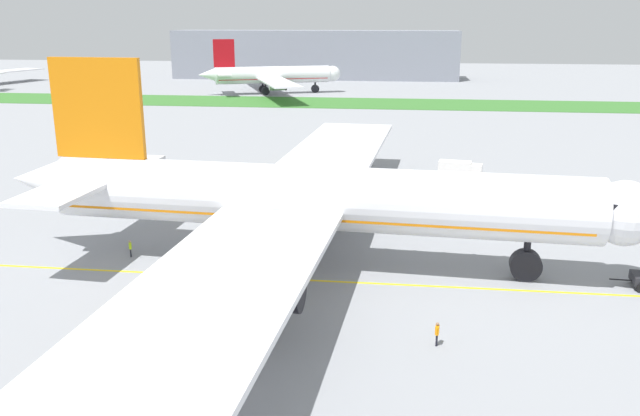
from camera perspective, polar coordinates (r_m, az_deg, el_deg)
name	(u,v)px	position (r m, az deg, el deg)	size (l,w,h in m)	color
ground_plane	(269,266)	(61.38, -4.43, -5.01)	(600.00, 600.00, 0.00)	gray
apron_taxi_line	(262,278)	(58.59, -5.03, -6.07)	(280.00, 0.36, 0.01)	yellow
grass_median_strip	(359,103)	(181.47, 3.41, 9.08)	(320.00, 24.00, 0.10)	#38722D
airliner_foreground	(306,199)	(59.46, -1.21, 0.78)	(59.38, 94.83, 18.71)	white
ground_crew_wingwalker_port	(437,332)	(47.27, 10.13, -10.51)	(0.33, 0.61, 1.76)	black
ground_crew_marshaller_front	(201,301)	(52.36, -10.33, -7.92)	(0.53, 0.37, 1.60)	black
ground_crew_wingwalker_starboard	(130,247)	(65.69, -16.15, -3.26)	(0.41, 0.53, 1.65)	black
service_truck_baggage_loader	(460,170)	(95.27, 12.06, 3.27)	(6.29, 3.22, 2.69)	white
service_truck_fuel_bowser	(317,150)	(107.88, -0.30, 5.06)	(5.48, 2.45, 2.54)	yellow
parked_airliner_far_centre	(271,75)	(204.89, -4.28, 11.41)	(41.83, 66.17, 16.39)	white
terminal_building	(315,55)	(259.46, -0.40, 13.18)	(108.36, 20.00, 18.00)	gray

